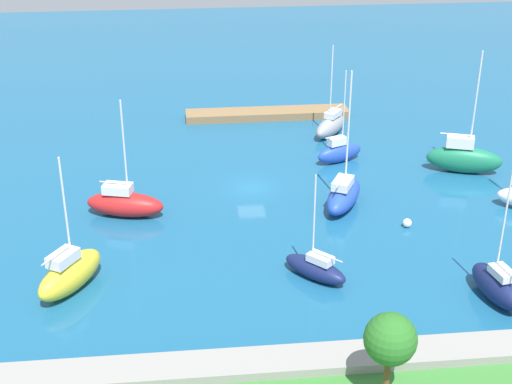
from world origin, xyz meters
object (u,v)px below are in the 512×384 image
sailboat_green_lone_south (464,158)px  sailboat_red_along_channel (125,203)px  pier_dock (267,114)px  sailboat_navy_outer_mooring (316,268)px  park_tree_midwest (390,340)px  sailboat_blue_west_end (339,152)px  sailboat_navy_far_south (496,285)px  sailboat_blue_far_north (344,194)px  mooring_buoy_white (407,223)px  sailboat_yellow_mid_basin (70,273)px  sailboat_gray_center_basin (331,125)px

sailboat_green_lone_south → sailboat_red_along_channel: bearing=-150.5°
pier_dock → sailboat_navy_outer_mooring: (0.55, 34.35, 0.41)m
park_tree_midwest → sailboat_green_lone_south: (-16.02, -31.10, -3.35)m
sailboat_green_lone_south → sailboat_blue_west_end: size_ratio=1.28×
sailboat_blue_west_end → sailboat_navy_outer_mooring: size_ratio=1.14×
sailboat_navy_outer_mooring → pier_dock: bearing=-45.0°
sailboat_navy_far_south → sailboat_navy_outer_mooring: 12.59m
sailboat_blue_far_north → sailboat_blue_west_end: (-1.69, -9.77, -0.12)m
sailboat_blue_west_end → pier_dock: bearing=89.4°
mooring_buoy_white → sailboat_yellow_mid_basin: bearing=14.0°
sailboat_navy_far_south → sailboat_green_lone_south: 21.92m
pier_dock → sailboat_gray_center_basin: 8.75m
sailboat_gray_center_basin → mooring_buoy_white: sailboat_gray_center_basin is taller
park_tree_midwest → mooring_buoy_white: size_ratio=7.18×
sailboat_blue_far_north → mooring_buoy_white: size_ratio=16.10×
sailboat_blue_far_north → sailboat_green_lone_south: 14.37m
park_tree_midwest → sailboat_navy_far_south: 14.90m
sailboat_gray_center_basin → sailboat_navy_outer_mooring: bearing=23.6°
sailboat_navy_far_south → sailboat_gray_center_basin: (5.23, -32.19, -0.06)m
sailboat_blue_far_north → sailboat_navy_outer_mooring: sailboat_blue_far_north is taller
sailboat_red_along_channel → sailboat_navy_outer_mooring: size_ratio=1.26×
pier_dock → sailboat_green_lone_south: (-16.87, 17.16, 1.03)m
pier_dock → sailboat_green_lone_south: bearing=134.5°
sailboat_blue_far_north → sailboat_navy_far_south: sailboat_blue_far_north is taller
pier_dock → sailboat_yellow_mid_basin: bearing=62.1°
sailboat_gray_center_basin → sailboat_red_along_channel: 26.90m
sailboat_navy_far_south → sailboat_blue_west_end: size_ratio=1.04×
sailboat_navy_far_south → sailboat_red_along_channel: (26.27, -15.43, 0.03)m
sailboat_blue_far_north → sailboat_gray_center_basin: sailboat_blue_far_north is taller
sailboat_red_along_channel → sailboat_yellow_mid_basin: bearing=-91.2°
sailboat_blue_far_north → sailboat_gray_center_basin: size_ratio=1.22×
sailboat_blue_far_north → pier_dock: bearing=36.9°
sailboat_blue_far_north → sailboat_blue_west_end: sailboat_blue_far_north is taller
sailboat_blue_far_north → sailboat_red_along_channel: (18.77, -0.34, -0.02)m
pier_dock → sailboat_red_along_channel: (14.89, 22.95, 0.76)m
sailboat_red_along_channel → mooring_buoy_white: sailboat_red_along_channel is taller
sailboat_gray_center_basin → sailboat_blue_west_end: bearing=32.4°
sailboat_yellow_mid_basin → park_tree_midwest: bearing=-95.2°
sailboat_blue_far_north → sailboat_red_along_channel: 18.77m
pier_dock → sailboat_gray_center_basin: bearing=134.8°
sailboat_blue_far_north → sailboat_blue_west_end: bearing=17.6°
sailboat_yellow_mid_basin → mooring_buoy_white: sailboat_yellow_mid_basin is taller
sailboat_blue_far_north → sailboat_green_lone_south: (-12.99, -6.13, 0.26)m
sailboat_blue_far_north → mooring_buoy_white: 6.18m
sailboat_green_lone_south → park_tree_midwest: bearing=-98.1°
pier_dock → sailboat_blue_far_north: bearing=99.5°
sailboat_navy_far_south → sailboat_yellow_mid_basin: size_ratio=0.96×
pier_dock → mooring_buoy_white: pier_dock is taller
sailboat_gray_center_basin → sailboat_yellow_mid_basin: size_ratio=0.98×
sailboat_gray_center_basin → sailboat_red_along_channel: bearing=-14.5°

